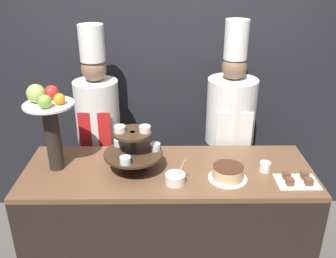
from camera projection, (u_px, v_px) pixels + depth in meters
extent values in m
cube|color=#232328|center=(167.00, 63.00, 3.16)|extent=(10.00, 0.06, 2.80)
cube|color=black|center=(168.00, 227.00, 2.70)|extent=(1.92, 0.68, 0.89)
cube|color=brown|center=(168.00, 171.00, 2.50)|extent=(1.92, 0.68, 0.03)
cylinder|color=#3D2819|center=(134.00, 169.00, 2.48)|extent=(0.17, 0.17, 0.02)
cylinder|color=#3D2819|center=(133.00, 152.00, 2.42)|extent=(0.04, 0.04, 0.28)
cylinder|color=#3D2819|center=(133.00, 154.00, 2.43)|extent=(0.39, 0.39, 0.02)
cylinder|color=#3D2819|center=(132.00, 133.00, 2.37)|extent=(0.25, 0.25, 0.02)
cylinder|color=silver|center=(119.00, 142.00, 2.51)|extent=(0.07, 0.07, 0.04)
cylinder|color=gold|center=(119.00, 143.00, 2.51)|extent=(0.06, 0.06, 0.03)
cylinder|color=silver|center=(125.00, 160.00, 2.29)|extent=(0.07, 0.07, 0.04)
cylinder|color=beige|center=(125.00, 161.00, 2.29)|extent=(0.06, 0.06, 0.03)
cylinder|color=silver|center=(155.00, 147.00, 2.45)|extent=(0.07, 0.07, 0.04)
cylinder|color=red|center=(155.00, 148.00, 2.46)|extent=(0.06, 0.06, 0.03)
cylinder|color=white|center=(120.00, 129.00, 2.36)|extent=(0.07, 0.07, 0.04)
cylinder|color=white|center=(145.00, 129.00, 2.36)|extent=(0.07, 0.07, 0.04)
cylinder|color=#2D231E|center=(53.00, 138.00, 2.42)|extent=(0.10, 0.10, 0.45)
cylinder|color=white|center=(49.00, 105.00, 2.33)|extent=(0.32, 0.32, 0.01)
sphere|color=orange|center=(59.00, 99.00, 2.29)|extent=(0.07, 0.07, 0.07)
sphere|color=red|center=(52.00, 92.00, 2.38)|extent=(0.09, 0.09, 0.09)
sphere|color=#ADC160|center=(36.00, 93.00, 2.32)|extent=(0.12, 0.12, 0.12)
sphere|color=#84B742|center=(45.00, 102.00, 2.23)|extent=(0.09, 0.09, 0.09)
cylinder|color=white|center=(228.00, 178.00, 2.39)|extent=(0.25, 0.25, 0.01)
cylinder|color=#E0BC89|center=(228.00, 173.00, 2.37)|extent=(0.20, 0.20, 0.08)
cylinder|color=#472819|center=(228.00, 167.00, 2.35)|extent=(0.20, 0.20, 0.01)
cylinder|color=white|center=(265.00, 167.00, 2.46)|extent=(0.07, 0.07, 0.07)
cube|color=white|center=(297.00, 182.00, 2.35)|extent=(0.26, 0.19, 0.01)
cube|color=brown|center=(290.00, 182.00, 2.31)|extent=(0.04, 0.04, 0.04)
cube|color=brown|center=(309.00, 182.00, 2.31)|extent=(0.04, 0.04, 0.04)
cube|color=brown|center=(286.00, 175.00, 2.37)|extent=(0.04, 0.04, 0.04)
cube|color=brown|center=(305.00, 175.00, 2.37)|extent=(0.04, 0.04, 0.04)
cylinder|color=white|center=(175.00, 179.00, 2.33)|extent=(0.13, 0.13, 0.06)
cylinder|color=#BCBCC1|center=(181.00, 168.00, 2.30)|extent=(0.05, 0.01, 0.11)
cube|color=black|center=(104.00, 185.00, 3.22)|extent=(0.26, 0.14, 0.85)
cylinder|color=white|center=(97.00, 112.00, 2.94)|extent=(0.34, 0.34, 0.51)
cube|color=red|center=(95.00, 133.00, 2.83)|extent=(0.24, 0.01, 0.32)
sphere|color=#846047|center=(94.00, 69.00, 2.79)|extent=(0.19, 0.19, 0.19)
cylinder|color=white|center=(92.00, 43.00, 2.71)|extent=(0.19, 0.19, 0.27)
cube|color=black|center=(225.00, 184.00, 3.23)|extent=(0.29, 0.16, 0.85)
cylinder|color=white|center=(231.00, 111.00, 2.95)|extent=(0.39, 0.39, 0.52)
cube|color=white|center=(234.00, 133.00, 2.82)|extent=(0.27, 0.01, 0.33)
sphere|color=#846047|center=(234.00, 67.00, 2.80)|extent=(0.19, 0.19, 0.19)
cylinder|color=white|center=(236.00, 39.00, 2.71)|extent=(0.17, 0.17, 0.29)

